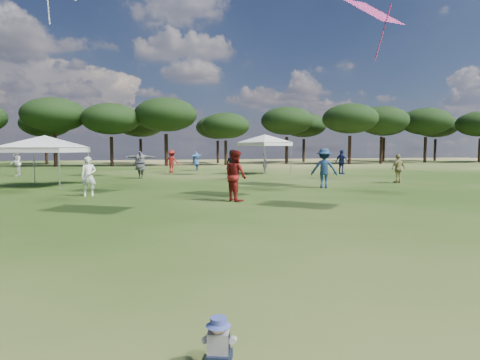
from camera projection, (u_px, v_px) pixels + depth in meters
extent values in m
cylinder|color=black|center=(55.00, 150.00, 43.06)|extent=(0.40, 0.40, 3.46)
ellipsoid|color=black|center=(54.00, 115.00, 42.77)|extent=(6.73, 6.73, 3.63)
cylinder|color=black|center=(112.00, 152.00, 43.57)|extent=(0.37, 0.37, 3.21)
ellipsoid|color=black|center=(111.00, 119.00, 43.29)|extent=(6.24, 6.24, 3.36)
cylinder|color=black|center=(166.00, 150.00, 44.75)|extent=(0.41, 0.41, 3.56)
ellipsoid|color=black|center=(166.00, 115.00, 44.45)|extent=(6.91, 6.91, 3.73)
cylinder|color=black|center=(226.00, 153.00, 47.03)|extent=(0.33, 0.33, 2.88)
ellipsoid|color=black|center=(226.00, 126.00, 46.79)|extent=(5.60, 5.60, 3.02)
cylinder|color=black|center=(287.00, 150.00, 51.82)|extent=(0.39, 0.39, 3.44)
ellipsoid|color=black|center=(287.00, 121.00, 51.53)|extent=(6.69, 6.69, 3.60)
cylinder|color=black|center=(350.00, 150.00, 49.97)|extent=(0.40, 0.40, 3.53)
ellipsoid|color=black|center=(350.00, 119.00, 49.66)|extent=(6.86, 6.86, 3.70)
cylinder|color=black|center=(381.00, 150.00, 51.72)|extent=(0.40, 0.40, 3.47)
ellipsoid|color=black|center=(382.00, 120.00, 51.43)|extent=(6.74, 6.74, 3.63)
cylinder|color=black|center=(425.00, 150.00, 56.02)|extent=(0.41, 0.41, 3.57)
ellipsoid|color=black|center=(426.00, 121.00, 55.72)|extent=(6.94, 6.94, 3.74)
cylinder|color=black|center=(480.00, 151.00, 55.78)|extent=(0.38, 0.38, 3.35)
cylinder|color=black|center=(46.00, 152.00, 49.66)|extent=(0.36, 0.36, 3.11)
ellipsoid|color=black|center=(45.00, 124.00, 49.40)|extent=(6.05, 6.05, 3.26)
cylinder|color=black|center=(141.00, 151.00, 52.07)|extent=(0.37, 0.37, 3.20)
ellipsoid|color=black|center=(140.00, 124.00, 51.80)|extent=(6.21, 6.21, 3.35)
cylinder|color=black|center=(218.00, 152.00, 53.74)|extent=(0.34, 0.34, 2.99)
ellipsoid|color=black|center=(218.00, 127.00, 53.49)|extent=(5.81, 5.81, 3.13)
cylinder|color=black|center=(304.00, 151.00, 57.69)|extent=(0.38, 0.38, 3.31)
ellipsoid|color=black|center=(304.00, 125.00, 57.41)|extent=(6.43, 6.43, 3.47)
cylinder|color=black|center=(384.00, 149.00, 61.86)|extent=(0.42, 0.42, 3.64)
ellipsoid|color=black|center=(384.00, 123.00, 61.55)|extent=(7.06, 7.06, 3.81)
cylinder|color=black|center=(435.00, 150.00, 63.82)|extent=(0.40, 0.40, 3.46)
ellipsoid|color=black|center=(436.00, 126.00, 63.53)|extent=(6.72, 6.72, 3.62)
cylinder|color=gray|center=(59.00, 169.00, 18.61)|extent=(0.06, 0.06, 1.90)
cylinder|color=gray|center=(34.00, 166.00, 21.88)|extent=(0.06, 0.06, 1.90)
cylinder|color=gray|center=(89.00, 167.00, 21.66)|extent=(0.06, 0.06, 1.90)
cube|color=white|center=(45.00, 150.00, 20.17)|extent=(4.15, 4.15, 0.25)
pyramid|color=white|center=(44.00, 135.00, 20.12)|extent=(6.16, 6.16, 0.60)
cylinder|color=gray|center=(264.00, 160.00, 28.24)|extent=(0.06, 0.06, 2.31)
cylinder|color=gray|center=(291.00, 159.00, 30.02)|extent=(0.06, 0.06, 2.31)
cylinder|color=gray|center=(239.00, 159.00, 30.36)|extent=(0.06, 0.06, 2.31)
cylinder|color=gray|center=(265.00, 158.00, 32.15)|extent=(0.06, 0.06, 2.31)
cube|color=white|center=(265.00, 144.00, 30.11)|extent=(3.88, 3.88, 0.25)
pyramid|color=white|center=(265.00, 134.00, 30.05)|extent=(5.49, 5.49, 0.60)
cube|color=black|center=(214.00, 356.00, 3.61)|extent=(0.13, 0.19, 0.08)
cube|color=black|center=(228.00, 357.00, 3.60)|extent=(0.13, 0.19, 0.08)
cube|color=white|center=(219.00, 343.00, 3.45)|extent=(0.22, 0.19, 0.19)
cylinder|color=white|center=(206.00, 339.00, 3.51)|extent=(0.12, 0.20, 0.12)
cylinder|color=white|center=(233.00, 340.00, 3.49)|extent=(0.12, 0.20, 0.12)
sphere|color=#E0B293|center=(219.00, 328.00, 3.44)|extent=(0.13, 0.13, 0.13)
cone|color=#5760CC|center=(219.00, 324.00, 3.43)|extent=(0.22, 0.22, 0.02)
cylinder|color=#5760CC|center=(219.00, 321.00, 3.43)|extent=(0.14, 0.14, 0.06)
imported|color=maroon|center=(236.00, 176.00, 14.61)|extent=(0.91, 1.06, 1.86)
imported|color=#9F9257|center=(398.00, 169.00, 22.21)|extent=(1.00, 0.54, 1.62)
imported|color=navy|center=(342.00, 162.00, 30.07)|extent=(0.86, 1.17, 1.85)
imported|color=maroon|center=(172.00, 161.00, 32.04)|extent=(1.35, 1.21, 1.81)
imported|color=white|center=(89.00, 176.00, 16.11)|extent=(0.59, 0.39, 1.60)
imported|color=#2B5182|center=(196.00, 161.00, 35.09)|extent=(1.64, 2.02, 1.68)
imported|color=silver|center=(16.00, 163.00, 27.80)|extent=(0.78, 0.96, 1.88)
imported|color=#2F3135|center=(265.00, 163.00, 32.46)|extent=(0.50, 0.65, 1.60)
imported|color=black|center=(233.00, 164.00, 25.01)|extent=(1.09, 0.98, 1.87)
imported|color=#49484C|center=(140.00, 165.00, 25.60)|extent=(2.22, 1.41, 1.76)
imported|color=navy|center=(324.00, 168.00, 19.41)|extent=(1.43, 1.17, 1.93)
plane|color=#BD2F71|center=(373.00, 11.00, 14.61)|extent=(2.66, 2.29, 1.42)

